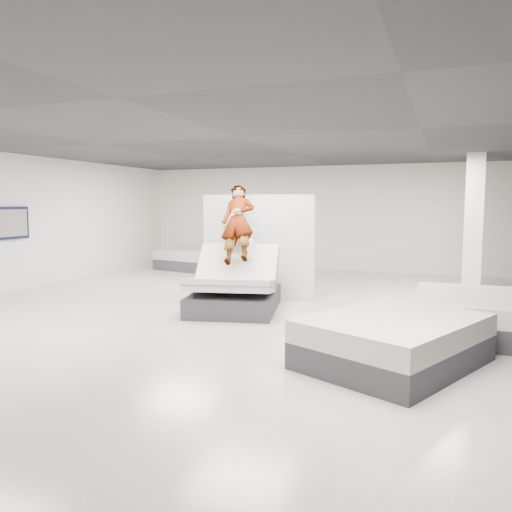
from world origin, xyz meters
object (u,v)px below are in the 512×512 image
object	(u,v)px
person	(238,239)
column	(473,223)
flat_bed_right_far	(471,314)
flat_bed_left_far	(197,260)
hero_bed	(235,290)
wall_poster	(12,223)
remote	(246,253)
divider_panel	(258,247)
flat_bed_right_near	(394,341)

from	to	relation	value
person	column	bearing A→B (deg)	27.46
flat_bed_right_far	flat_bed_left_far	distance (m)	9.33
hero_bed	wall_poster	xyz separation A→B (m)	(-5.61, 0.05, 1.20)
remote	divider_panel	size ratio (longest dim) A/B	0.06
flat_bed_right_far	wall_poster	xyz separation A→B (m)	(-9.77, 0.28, 1.29)
column	flat_bed_left_far	bearing A→B (deg)	172.38
hero_bed	flat_bed_right_far	world-z (taller)	hero_bed
flat_bed_right_near	column	distance (m)	6.54
person	flat_bed_right_far	distance (m)	4.40
hero_bed	person	distance (m)	1.00
divider_panel	column	xyz separation A→B (m)	(4.38, 2.67, 0.48)
person	flat_bed_right_near	xyz separation A→B (m)	(3.25, -2.59, -1.04)
hero_bed	wall_poster	size ratio (longest dim) A/B	2.50
remote	divider_panel	bearing A→B (deg)	88.58
hero_bed	flat_bed_right_near	bearing A→B (deg)	-35.47
flat_bed_right_near	hero_bed	bearing A→B (deg)	144.53
flat_bed_right_near	wall_poster	world-z (taller)	wall_poster
person	hero_bed	bearing A→B (deg)	-90.00
remote	flat_bed_right_near	size ratio (longest dim) A/B	0.05
flat_bed_right_far	wall_poster	distance (m)	9.86
flat_bed_right_near	flat_bed_left_far	xyz separation A→B (m)	(-6.68, 7.36, -0.01)
divider_panel	column	distance (m)	5.15
hero_bed	remote	size ratio (longest dim) A/B	16.99
person	remote	world-z (taller)	person
column	hero_bed	bearing A→B (deg)	-136.91
person	flat_bed_right_near	size ratio (longest dim) A/B	0.66
remote	wall_poster	distance (m)	5.85
wall_poster	column	bearing A→B (deg)	21.93
hero_bed	remote	bearing A→B (deg)	8.44
flat_bed_right_near	column	bearing A→B (deg)	79.66
person	flat_bed_right_near	world-z (taller)	person
wall_poster	divider_panel	bearing A→B (deg)	13.50
column	wall_poster	world-z (taller)	column
person	flat_bed_left_far	size ratio (longest dim) A/B	0.73
wall_poster	remote	bearing A→B (deg)	-0.15
hero_bed	wall_poster	world-z (taller)	wall_poster
remote	flat_bed_right_far	xyz separation A→B (m)	(3.94, -0.27, -0.80)
divider_panel	column	world-z (taller)	column
divider_panel	column	size ratio (longest dim) A/B	0.77
divider_panel	hero_bed	bearing A→B (deg)	-93.41
divider_panel	column	bearing A→B (deg)	25.75
remote	column	bearing A→B (deg)	31.57
person	wall_poster	xyz separation A→B (m)	(-5.53, -0.28, 0.26)
column	remote	bearing A→B (deg)	-135.66
hero_bed	divider_panel	xyz separation A→B (m)	(-0.05, 1.38, 0.71)
flat_bed_right_far	wall_poster	world-z (taller)	wall_poster
flat_bed_right_near	remote	bearing A→B (deg)	142.19
flat_bed_left_far	wall_poster	bearing A→B (deg)	-112.63
hero_bed	flat_bed_right_near	distance (m)	3.90
hero_bed	person	xyz separation A→B (m)	(-0.07, 0.33, 0.94)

